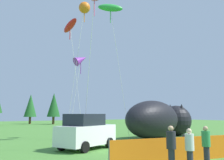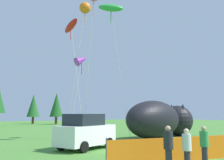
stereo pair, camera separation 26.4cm
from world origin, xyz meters
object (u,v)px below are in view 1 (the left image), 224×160
(inflatable_cat, at_px, (159,121))
(spectator_in_yellow_shirt, at_px, (171,146))
(parked_car, at_px, (86,132))
(spectator_in_green_shirt, at_px, (206,144))
(folding_chair, at_px, (185,141))
(spectator_in_black_shirt, at_px, (190,148))
(kite_green_fish, at_px, (110,8))
(kite_red_lizard, at_px, (70,26))
(kite_purple_delta, at_px, (81,60))
(kite_orange_flower, at_px, (84,8))

(inflatable_cat, distance_m, spectator_in_yellow_shirt, 12.50)
(parked_car, distance_m, spectator_in_green_shirt, 7.26)
(parked_car, relative_size, folding_chair, 4.71)
(spectator_in_black_shirt, bearing_deg, folding_chair, 41.69)
(folding_chair, distance_m, spectator_in_black_shirt, 5.78)
(folding_chair, height_order, inflatable_cat, inflatable_cat)
(spectator_in_green_shirt, bearing_deg, kite_green_fish, 80.16)
(kite_red_lizard, distance_m, kite_purple_delta, 3.28)
(folding_chair, bearing_deg, kite_orange_flower, 36.09)
(kite_purple_delta, bearing_deg, spectator_in_yellow_shirt, -101.28)
(inflatable_cat, distance_m, kite_orange_flower, 11.75)
(kite_red_lizard, relative_size, kite_green_fish, 0.95)
(spectator_in_yellow_shirt, distance_m, kite_purple_delta, 14.44)
(parked_car, xyz_separation_m, spectator_in_black_shirt, (0.59, -7.24, -0.17))
(folding_chair, height_order, spectator_in_yellow_shirt, spectator_in_yellow_shirt)
(spectator_in_yellow_shirt, height_order, kite_purple_delta, kite_purple_delta)
(parked_car, distance_m, spectator_in_yellow_shirt, 6.83)
(spectator_in_yellow_shirt, distance_m, kite_red_lizard, 16.28)
(spectator_in_yellow_shirt, distance_m, kite_green_fish, 14.29)
(kite_green_fish, bearing_deg, parked_car, -142.18)
(parked_car, bearing_deg, spectator_in_green_shirt, -96.95)
(parked_car, distance_m, folding_chair, 5.99)
(kite_orange_flower, bearing_deg, kite_red_lizard, 102.74)
(folding_chair, relative_size, kite_green_fish, 0.08)
(parked_car, xyz_separation_m, kite_red_lizard, (1.72, 6.57, 8.98))
(kite_red_lizard, relative_size, kite_purple_delta, 1.42)
(spectator_in_green_shirt, xyz_separation_m, kite_green_fish, (1.71, 9.83, 9.93))
(spectator_in_black_shirt, bearing_deg, kite_orange_flower, 82.50)
(spectator_in_green_shirt, height_order, kite_red_lizard, kite_red_lizard)
(kite_orange_flower, bearing_deg, spectator_in_yellow_shirt, -100.45)
(inflatable_cat, height_order, kite_purple_delta, kite_purple_delta)
(kite_purple_delta, bearing_deg, inflatable_cat, -32.16)
(spectator_in_yellow_shirt, bearing_deg, spectator_in_black_shirt, -37.02)
(kite_red_lizard, bearing_deg, kite_orange_flower, -77.26)
(parked_car, height_order, folding_chair, parked_car)
(kite_red_lizard, xyz_separation_m, kite_green_fish, (1.93, -3.74, 0.80))
(kite_purple_delta, bearing_deg, kite_green_fish, -72.19)
(inflatable_cat, relative_size, kite_green_fish, 0.80)
(spectator_in_black_shirt, relative_size, kite_green_fish, 0.14)
(folding_chair, height_order, kite_purple_delta, kite_purple_delta)
(parked_car, height_order, kite_red_lizard, kite_red_lizard)
(inflatable_cat, distance_m, spectator_in_black_shirt, 12.45)
(folding_chair, bearing_deg, inflatable_cat, -14.44)
(spectator_in_green_shirt, height_order, kite_purple_delta, kite_purple_delta)
(folding_chair, relative_size, kite_purple_delta, 0.12)
(kite_red_lizard, bearing_deg, kite_purple_delta, -29.58)
(kite_red_lizard, bearing_deg, spectator_in_green_shirt, -89.06)
(spectator_in_black_shirt, height_order, kite_purple_delta, kite_purple_delta)
(spectator_in_black_shirt, bearing_deg, spectator_in_yellow_shirt, 142.98)
(spectator_in_yellow_shirt, relative_size, kite_green_fish, 0.15)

